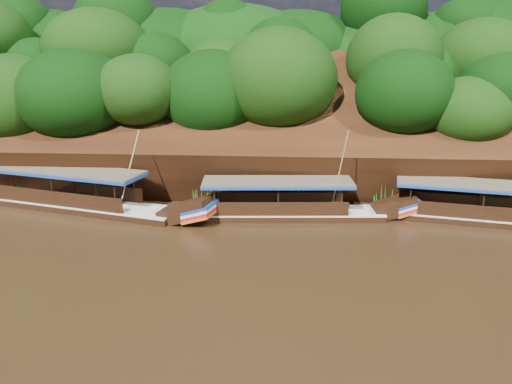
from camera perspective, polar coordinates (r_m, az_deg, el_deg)
ground at (r=25.03m, az=3.34°, el=-8.44°), size 160.00×160.00×0.00m
riverbank at (r=46.21m, az=3.71°, el=5.85°), size 120.00×30.06×19.40m
boat_0 at (r=33.92m, az=26.72°, el=-2.39°), size 15.18×4.92×5.72m
boat_1 at (r=31.53m, az=5.10°, el=-1.96°), size 14.16×3.16×6.20m
boat_2 at (r=34.50m, az=-18.71°, el=-1.05°), size 17.05×6.49×6.03m
reeds at (r=33.60m, az=-1.18°, el=-0.18°), size 49.60×2.55×1.94m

